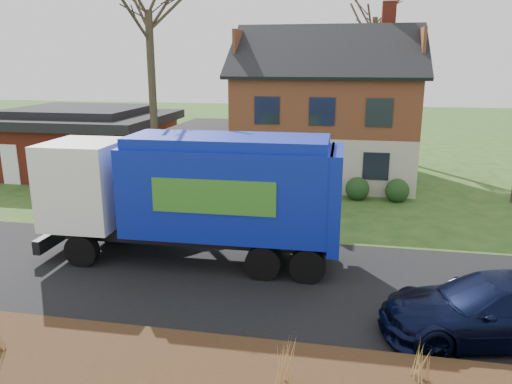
# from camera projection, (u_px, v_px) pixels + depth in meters

# --- Properties ---
(ground) EXTENTS (120.00, 120.00, 0.00)m
(ground) POSITION_uv_depth(u_px,v_px,m) (228.00, 279.00, 14.90)
(ground) COLOR #244517
(ground) RESTS_ON ground
(road) EXTENTS (80.00, 7.00, 0.02)m
(road) POSITION_uv_depth(u_px,v_px,m) (228.00, 278.00, 14.89)
(road) COLOR black
(road) RESTS_ON ground
(mulch_verge) EXTENTS (80.00, 3.50, 0.30)m
(mulch_verge) POSITION_uv_depth(u_px,v_px,m) (162.00, 383.00, 9.83)
(mulch_verge) COLOR black
(mulch_verge) RESTS_ON ground
(main_house) EXTENTS (12.95, 8.95, 9.26)m
(main_house) POSITION_uv_depth(u_px,v_px,m) (317.00, 104.00, 26.78)
(main_house) COLOR #C0B39B
(main_house) RESTS_ON ground
(ranch_house) EXTENTS (9.80, 8.20, 3.70)m
(ranch_house) POSITION_uv_depth(u_px,v_px,m) (82.00, 140.00, 28.98)
(ranch_house) COLOR maroon
(ranch_house) RESTS_ON ground
(garbage_truck) EXTENTS (9.62, 2.74, 4.10)m
(garbage_truck) POSITION_uv_depth(u_px,v_px,m) (197.00, 190.00, 15.64)
(garbage_truck) COLOR black
(garbage_truck) RESTS_ON ground
(silver_sedan) EXTENTS (4.29, 2.47, 1.34)m
(silver_sedan) POSITION_uv_depth(u_px,v_px,m) (168.00, 218.00, 18.45)
(silver_sedan) COLOR #A9ADB1
(silver_sedan) RESTS_ON ground
(navy_wagon) EXTENTS (5.55, 3.07, 1.52)m
(navy_wagon) POSITION_uv_depth(u_px,v_px,m) (495.00, 308.00, 11.52)
(navy_wagon) COLOR black
(navy_wagon) RESTS_ON ground
(grass_clump_mid) EXTENTS (0.36, 0.30, 1.01)m
(grass_clump_mid) POSITION_uv_depth(u_px,v_px,m) (287.00, 366.00, 9.28)
(grass_clump_mid) COLOR tan
(grass_clump_mid) RESTS_ON mulch_verge
(grass_clump_east) EXTENTS (0.32, 0.27, 0.81)m
(grass_clump_east) POSITION_uv_depth(u_px,v_px,m) (420.00, 362.00, 9.56)
(grass_clump_east) COLOR #AD8F4C
(grass_clump_east) RESTS_ON mulch_verge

